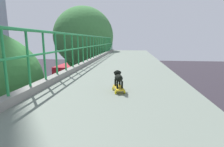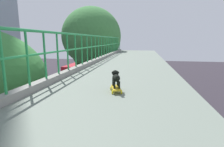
{
  "view_description": "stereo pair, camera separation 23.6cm",
  "coord_description": "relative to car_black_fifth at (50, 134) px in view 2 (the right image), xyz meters",
  "views": [
    {
      "loc": [
        1.63,
        -1.78,
        6.99
      ],
      "look_at": [
        1.14,
        2.32,
        6.2
      ],
      "focal_mm": 28.25,
      "sensor_mm": 36.0,
      "label": 1
    },
    {
      "loc": [
        1.86,
        -1.75,
        6.99
      ],
      "look_at": [
        1.14,
        2.32,
        6.2
      ],
      "focal_mm": 28.25,
      "sensor_mm": 36.0,
      "label": 2
    }
  ],
  "objects": [
    {
      "name": "car_black_fifth",
      "position": [
        0.0,
        0.0,
        0.0
      ],
      "size": [
        1.91,
        3.94,
        1.41
      ],
      "color": "black",
      "rests_on": "ground"
    },
    {
      "name": "car_grey_sixth",
      "position": [
        -3.62,
        3.85,
        -0.06
      ],
      "size": [
        1.78,
        4.54,
        1.28
      ],
      "color": "slate",
      "rests_on": "ground"
    },
    {
      "name": "car_silver_seventh",
      "position": [
        -0.04,
        6.63,
        -0.04
      ],
      "size": [
        1.96,
        4.21,
        1.36
      ],
      "color": "#B7B5BC",
      "rests_on": "ground"
    },
    {
      "name": "city_bus",
      "position": [
        -3.85,
        17.45,
        1.2
      ],
      "size": [
        2.69,
        10.16,
        3.31
      ],
      "color": "#B01A23",
      "rests_on": "ground"
    },
    {
      "name": "roadside_tree_far",
      "position": [
        1.39,
        5.68,
        6.59
      ],
      "size": [
        5.33,
        5.33,
        9.92
      ],
      "color": "#4D3C23",
      "rests_on": "ground"
    },
    {
      "name": "roadside_tree_farthest",
      "position": [
        1.2,
        6.9,
        5.25
      ],
      "size": [
        4.34,
        4.34,
        8.12
      ],
      "color": "#533621",
      "rests_on": "ground"
    },
    {
      "name": "toy_skateboard",
      "position": [
        5.58,
        -6.9,
        5.4
      ],
      "size": [
        0.28,
        0.44,
        0.09
      ],
      "color": "gold",
      "rests_on": "overpass_deck"
    },
    {
      "name": "small_dog",
      "position": [
        5.57,
        -6.86,
        5.62
      ],
      "size": [
        0.22,
        0.38,
        0.31
      ],
      "color": "black",
      "rests_on": "toy_skateboard"
    }
  ]
}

